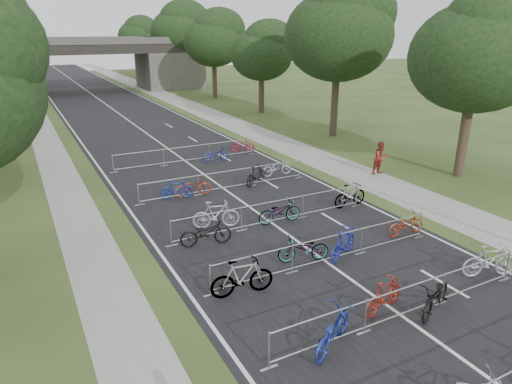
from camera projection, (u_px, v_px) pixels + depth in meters
road at (111, 108)px, 49.12m from camera, size 11.00×140.00×0.01m
sidewalk_right at (182, 103)px, 52.64m from camera, size 3.00×140.00×0.01m
sidewalk_left at (35, 114)px, 45.82m from camera, size 2.00×140.00×0.01m
lane_markings at (111, 108)px, 49.12m from camera, size 0.12×140.00×0.00m
overpass_bridge at (85, 65)px, 60.41m from camera, size 31.00×8.00×7.05m
tree_right_0 at (480, 52)px, 24.20m from camera, size 7.17×7.17×10.93m
tree_right_1 at (341, 31)px, 33.85m from camera, size 8.18×8.18×12.47m
tree_right_2 at (263, 52)px, 44.50m from camera, size 6.16×6.16×9.39m
tree_right_3 at (215, 39)px, 54.15m from camera, size 7.17×7.17×10.93m
tree_right_4 at (181, 30)px, 63.81m from camera, size 8.18×8.18×12.47m
tree_right_5 at (157, 43)px, 74.45m from camera, size 6.16×6.16×9.39m
tree_right_6 at (138, 35)px, 84.10m from camera, size 7.17×7.17×10.93m
barrier_row_2 at (406, 302)px, 13.33m from camera, size 9.70×0.08×1.10m
barrier_row_3 at (328, 250)px, 16.49m from camera, size 9.70×0.08×1.10m
barrier_row_4 at (273, 212)px, 19.82m from camera, size 9.70×0.08×1.10m
barrier_row_5 at (226, 181)px, 23.98m from camera, size 9.70×0.08×1.10m
barrier_row_6 at (187, 154)px, 28.97m from camera, size 9.70×0.08×1.10m
bike_8 at (332, 331)px, 12.06m from camera, size 2.14×1.63×1.08m
bike_9 at (384, 295)px, 13.67m from camera, size 1.85×0.89×1.07m
bike_10 at (436, 297)px, 13.58m from camera, size 2.18×1.48×1.09m
bike_11 at (490, 261)px, 15.56m from camera, size 2.04×1.23×1.19m
bike_12 at (242, 278)px, 14.46m from camera, size 2.17×0.88×1.26m
bike_13 at (303, 249)px, 16.62m from camera, size 2.02×1.20×1.00m
bike_14 at (343, 243)px, 16.89m from camera, size 1.97×1.34×1.16m
bike_15 at (406, 224)px, 18.80m from camera, size 1.85×0.70×0.96m
bike_16 at (206, 233)px, 17.86m from camera, size 2.14×1.07×1.08m
bike_17 at (216, 215)px, 19.39m from camera, size 2.11×1.14×1.22m
bike_18 at (279, 212)px, 19.97m from camera, size 2.02×0.84×1.04m
bike_19 at (350, 195)px, 21.78m from camera, size 1.92×0.64×1.14m
bike_20 at (176, 189)px, 22.81m from camera, size 1.71×0.83×0.99m
bike_21 at (193, 187)px, 23.17m from camera, size 1.95×0.80×1.00m
bike_22 at (256, 175)px, 24.90m from camera, size 1.83×1.32×1.09m
bike_23 at (277, 167)px, 26.43m from camera, size 1.88×0.69×0.98m
bike_26 at (216, 155)px, 29.21m from camera, size 1.74×0.62×0.91m
bike_27 at (243, 145)px, 31.44m from camera, size 1.67×1.16×0.99m
pedestrian_b at (381, 158)px, 26.57m from camera, size 0.98×0.79×1.93m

